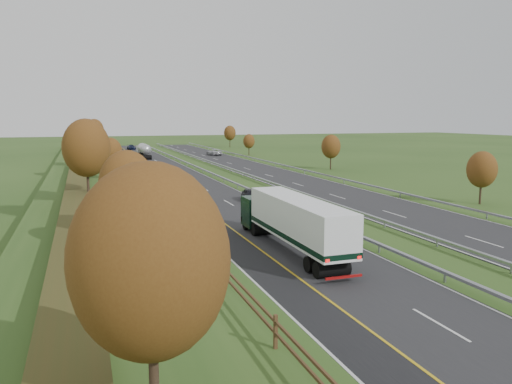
{
  "coord_description": "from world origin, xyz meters",
  "views": [
    {
      "loc": [
        -14.35,
        -19.29,
        9.74
      ],
      "look_at": [
        2.22,
        28.26,
        2.2
      ],
      "focal_mm": 35.0,
      "sensor_mm": 36.0,
      "label": 1
    }
  ],
  "objects_px": {
    "car_dark_near": "(251,195)",
    "car_silver_mid": "(155,165)",
    "car_small_far": "(131,147)",
    "road_tanker": "(144,150)",
    "car_oncoming": "(214,152)",
    "box_lorry": "(292,221)"
  },
  "relations": [
    {
      "from": "car_dark_near",
      "to": "car_silver_mid",
      "type": "xyz_separation_m",
      "value": [
        -5.32,
        42.07,
        -0.09
      ]
    },
    {
      "from": "car_dark_near",
      "to": "car_small_far",
      "type": "bearing_deg",
      "value": 98.07
    },
    {
      "from": "car_silver_mid",
      "to": "car_small_far",
      "type": "bearing_deg",
      "value": 91.72
    },
    {
      "from": "road_tanker",
      "to": "car_silver_mid",
      "type": "bearing_deg",
      "value": -92.07
    },
    {
      "from": "car_small_far",
      "to": "car_oncoming",
      "type": "relative_size",
      "value": 0.88
    },
    {
      "from": "box_lorry",
      "to": "car_oncoming",
      "type": "height_order",
      "value": "box_lorry"
    },
    {
      "from": "box_lorry",
      "to": "car_oncoming",
      "type": "relative_size",
      "value": 2.91
    },
    {
      "from": "car_dark_near",
      "to": "box_lorry",
      "type": "bearing_deg",
      "value": -95.41
    },
    {
      "from": "road_tanker",
      "to": "car_small_far",
      "type": "xyz_separation_m",
      "value": [
        0.09,
        33.54,
        -1.11
      ]
    },
    {
      "from": "road_tanker",
      "to": "box_lorry",
      "type": "bearing_deg",
      "value": -89.96
    },
    {
      "from": "box_lorry",
      "to": "car_small_far",
      "type": "bearing_deg",
      "value": 89.99
    },
    {
      "from": "road_tanker",
      "to": "car_small_far",
      "type": "height_order",
      "value": "road_tanker"
    },
    {
      "from": "car_silver_mid",
      "to": "car_small_far",
      "type": "distance_m",
      "value": 59.46
    },
    {
      "from": "car_small_far",
      "to": "car_silver_mid",
      "type": "bearing_deg",
      "value": -95.57
    },
    {
      "from": "road_tanker",
      "to": "car_oncoming",
      "type": "xyz_separation_m",
      "value": [
        18.19,
        3.08,
        -1.04
      ]
    },
    {
      "from": "road_tanker",
      "to": "car_dark_near",
      "type": "distance_m",
      "value": 68.13
    },
    {
      "from": "car_oncoming",
      "to": "car_silver_mid",
      "type": "bearing_deg",
      "value": 49.06
    },
    {
      "from": "road_tanker",
      "to": "car_dark_near",
      "type": "relative_size",
      "value": 2.62
    },
    {
      "from": "car_dark_near",
      "to": "car_silver_mid",
      "type": "bearing_deg",
      "value": 102.86
    },
    {
      "from": "car_dark_near",
      "to": "car_oncoming",
      "type": "xyz_separation_m",
      "value": [
        13.81,
        71.06,
        0.05
      ]
    },
    {
      "from": "car_dark_near",
      "to": "car_silver_mid",
      "type": "distance_m",
      "value": 42.4
    },
    {
      "from": "box_lorry",
      "to": "road_tanker",
      "type": "bearing_deg",
      "value": 90.04
    }
  ]
}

